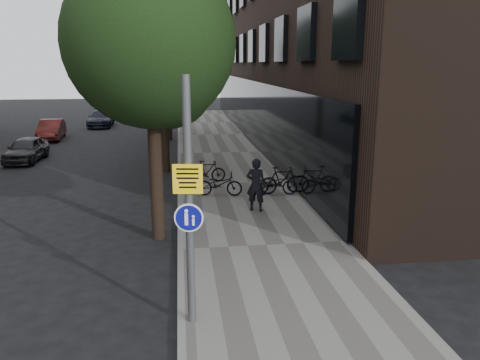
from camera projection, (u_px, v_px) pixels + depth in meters
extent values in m
plane|color=black|center=(285.00, 315.00, 9.13)|extent=(120.00, 120.00, 0.00)
cube|color=slate|center=(236.00, 184.00, 18.77)|extent=(4.50, 60.00, 0.12)
cube|color=slate|center=(180.00, 186.00, 18.49)|extent=(0.15, 60.00, 0.13)
cylinder|color=black|center=(156.00, 183.00, 12.75)|extent=(0.36, 0.36, 3.20)
sphere|color=black|center=(150.00, 42.00, 11.86)|extent=(4.40, 4.40, 4.40)
sphere|color=black|center=(168.00, 81.00, 12.92)|extent=(2.64, 2.64, 2.64)
cylinder|color=black|center=(165.00, 136.00, 20.93)|extent=(0.36, 0.36, 3.20)
sphere|color=black|center=(161.00, 51.00, 20.04)|extent=(5.00, 5.00, 5.00)
sphere|color=black|center=(172.00, 74.00, 21.10)|extent=(3.00, 3.00, 3.00)
cylinder|color=black|center=(169.00, 115.00, 29.59)|extent=(0.36, 0.36, 3.20)
sphere|color=black|center=(166.00, 55.00, 28.70)|extent=(5.00, 5.00, 5.00)
sphere|color=black|center=(174.00, 71.00, 29.76)|extent=(3.00, 3.00, 3.00)
cylinder|color=#595B5E|center=(189.00, 205.00, 8.17)|extent=(0.15, 0.15, 4.48)
cube|color=yellow|center=(188.00, 178.00, 8.05)|extent=(0.52, 0.10, 0.52)
cylinder|color=#0C1085|center=(189.00, 216.00, 8.22)|extent=(0.46, 0.08, 0.46)
cylinder|color=white|center=(189.00, 216.00, 8.22)|extent=(0.51, 0.09, 0.52)
imported|color=black|center=(256.00, 185.00, 15.03)|extent=(0.74, 0.62, 1.73)
imported|color=black|center=(275.00, 183.00, 17.01)|extent=(1.68, 0.85, 0.84)
imported|color=black|center=(282.00, 180.00, 17.09)|extent=(1.73, 0.69, 1.01)
imported|color=black|center=(219.00, 184.00, 16.83)|extent=(1.73, 0.85, 0.87)
imported|color=black|center=(207.00, 171.00, 18.70)|extent=(1.55, 0.63, 0.90)
imported|color=black|center=(26.00, 149.00, 23.32)|extent=(1.57, 3.64, 1.22)
imported|color=#541B18|center=(51.00, 130.00, 30.12)|extent=(1.66, 3.93, 1.26)
imported|color=black|center=(101.00, 118.00, 36.29)|extent=(1.85, 4.35, 1.25)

